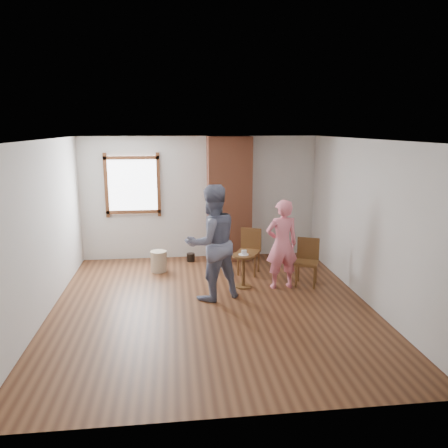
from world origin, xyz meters
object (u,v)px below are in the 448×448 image
at_px(stoneware_crock, 159,261).
at_px(person_pink, 282,244).
at_px(man, 212,243).
at_px(dining_chair_left, 250,248).
at_px(dining_chair_right, 307,259).
at_px(side_table, 243,265).

height_order(stoneware_crock, person_pink, person_pink).
relative_size(stoneware_crock, man, 0.22).
height_order(stoneware_crock, man, man).
relative_size(man, person_pink, 1.20).
xyz_separation_m(dining_chair_left, dining_chair_right, (0.92, -0.76, -0.01)).
bearing_deg(person_pink, side_table, -12.04).
bearing_deg(man, dining_chair_right, 171.13).
distance_m(stoneware_crock, side_table, 1.85).
bearing_deg(stoneware_crock, man, -58.15).
distance_m(dining_chair_left, person_pink, 1.01).
relative_size(dining_chair_left, dining_chair_right, 1.03).
bearing_deg(dining_chair_right, stoneware_crock, -177.46).
bearing_deg(dining_chair_right, dining_chair_left, 163.91).
height_order(stoneware_crock, dining_chair_left, dining_chair_left).
height_order(dining_chair_left, person_pink, person_pink).
xyz_separation_m(dining_chair_left, side_table, (-0.25, -0.79, -0.08)).
bearing_deg(side_table, man, -144.57).
relative_size(dining_chair_right, side_table, 1.40).
bearing_deg(person_pink, man, 10.23).
distance_m(stoneware_crock, person_pink, 2.52).
relative_size(stoneware_crock, person_pink, 0.26).
relative_size(dining_chair_left, side_table, 1.44).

